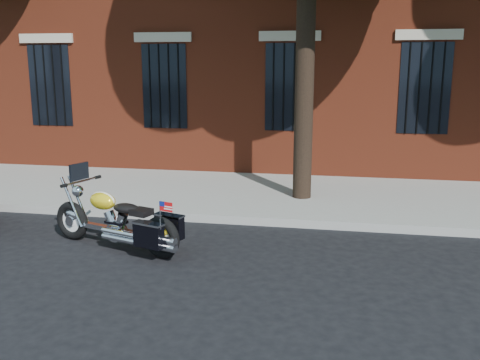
# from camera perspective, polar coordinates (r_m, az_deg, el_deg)

# --- Properties ---
(ground) EXTENTS (120.00, 120.00, 0.00)m
(ground) POSITION_cam_1_polar(r_m,az_deg,el_deg) (8.00, 1.40, -7.66)
(ground) COLOR black
(ground) RESTS_ON ground
(curb) EXTENTS (40.00, 0.16, 0.15)m
(curb) POSITION_cam_1_polar(r_m,az_deg,el_deg) (9.27, 2.79, -4.37)
(curb) COLOR gray
(curb) RESTS_ON ground
(sidewalk) EXTENTS (40.00, 3.60, 0.15)m
(sidewalk) POSITION_cam_1_polar(r_m,az_deg,el_deg) (11.07, 4.13, -1.63)
(sidewalk) COLOR gray
(sidewalk) RESTS_ON ground
(motorcycle) EXTENTS (2.29, 1.22, 1.25)m
(motorcycle) POSITION_cam_1_polar(r_m,az_deg,el_deg) (8.14, -12.67, -4.49)
(motorcycle) COLOR black
(motorcycle) RESTS_ON ground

